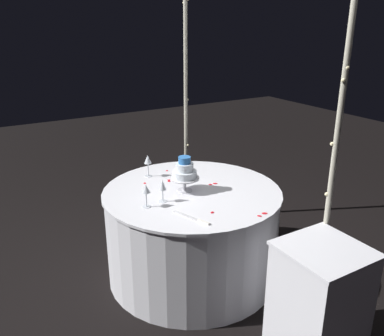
# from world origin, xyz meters

# --- Properties ---
(ground_plane) EXTENTS (12.00, 12.00, 0.00)m
(ground_plane) POSITION_xyz_m (0.00, 0.00, 0.00)
(ground_plane) COLOR black
(decorative_arch) EXTENTS (1.83, 0.06, 2.22)m
(decorative_arch) POSITION_xyz_m (0.00, 0.46, 1.42)
(decorative_arch) COLOR #B7B29E
(decorative_arch) RESTS_ON ground
(main_table) EXTENTS (1.35, 1.35, 0.73)m
(main_table) POSITION_xyz_m (0.00, 0.00, 0.36)
(main_table) COLOR white
(main_table) RESTS_ON ground
(side_table) EXTENTS (0.46, 0.46, 0.73)m
(side_table) POSITION_xyz_m (1.10, 0.22, 0.36)
(side_table) COLOR white
(side_table) RESTS_ON ground
(tiered_cake) EXTENTS (0.22, 0.22, 0.27)m
(tiered_cake) POSITION_xyz_m (-0.02, -0.05, 0.88)
(tiered_cake) COLOR silver
(tiered_cake) RESTS_ON main_table
(wine_glass_0) EXTENTS (0.06, 0.06, 0.16)m
(wine_glass_0) POSITION_xyz_m (0.07, -0.28, 0.84)
(wine_glass_0) COLOR silver
(wine_glass_0) RESTS_ON main_table
(wine_glass_1) EXTENTS (0.06, 0.06, 0.16)m
(wine_glass_1) POSITION_xyz_m (0.09, -0.42, 0.85)
(wine_glass_1) COLOR silver
(wine_glass_1) RESTS_ON main_table
(wine_glass_2) EXTENTS (0.06, 0.06, 0.18)m
(wine_glass_2) POSITION_xyz_m (-0.43, -0.16, 0.86)
(wine_glass_2) COLOR silver
(wine_glass_2) RESTS_ON main_table
(cake_knife) EXTENTS (0.29, 0.12, 0.01)m
(cake_knife) POSITION_xyz_m (0.41, -0.23, 0.73)
(cake_knife) COLOR silver
(cake_knife) RESTS_ON main_table
(rose_petal_0) EXTENTS (0.04, 0.04, 0.00)m
(rose_petal_0) POSITION_xyz_m (-0.25, -0.07, 0.73)
(rose_petal_0) COLOR red
(rose_petal_0) RESTS_ON main_table
(rose_petal_1) EXTENTS (0.04, 0.04, 0.00)m
(rose_petal_1) POSITION_xyz_m (-0.15, -0.16, 0.73)
(rose_petal_1) COLOR red
(rose_petal_1) RESTS_ON main_table
(rose_petal_2) EXTENTS (0.03, 0.03, 0.00)m
(rose_petal_2) POSITION_xyz_m (-0.27, -0.05, 0.73)
(rose_petal_2) COLOR red
(rose_petal_2) RESTS_ON main_table
(rose_petal_3) EXTENTS (0.04, 0.04, 0.00)m
(rose_petal_3) POSITION_xyz_m (-0.02, 0.22, 0.73)
(rose_petal_3) COLOR red
(rose_petal_3) RESTS_ON main_table
(rose_petal_4) EXTENTS (0.03, 0.04, 0.00)m
(rose_petal_4) POSITION_xyz_m (-0.02, 0.18, 0.73)
(rose_petal_4) COLOR red
(rose_petal_4) RESTS_ON main_table
(rose_petal_5) EXTENTS (0.03, 0.04, 0.00)m
(rose_petal_5) POSITION_xyz_m (0.40, -0.08, 0.73)
(rose_petal_5) COLOR red
(rose_petal_5) RESTS_ON main_table
(rose_petal_6) EXTENTS (0.03, 0.02, 0.00)m
(rose_petal_6) POSITION_xyz_m (-0.30, -0.25, 0.73)
(rose_petal_6) COLOR red
(rose_petal_6) RESTS_ON main_table
(rose_petal_7) EXTENTS (0.04, 0.05, 0.00)m
(rose_petal_7) POSITION_xyz_m (0.58, 0.21, 0.73)
(rose_petal_7) COLOR red
(rose_petal_7) RESTS_ON main_table
(rose_petal_8) EXTENTS (0.04, 0.03, 0.00)m
(rose_petal_8) POSITION_xyz_m (0.60, 0.16, 0.73)
(rose_petal_8) COLOR red
(rose_petal_8) RESTS_ON main_table
(rose_petal_9) EXTENTS (0.03, 0.03, 0.00)m
(rose_petal_9) POSITION_xyz_m (-0.47, 0.03, 0.73)
(rose_petal_9) COLOR red
(rose_petal_9) RESTS_ON main_table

